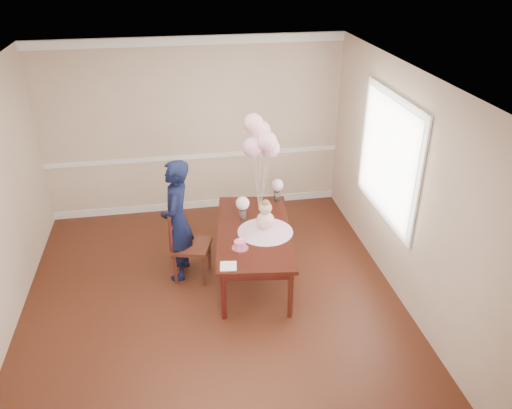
% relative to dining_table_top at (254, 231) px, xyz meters
% --- Properties ---
extents(floor, '(4.50, 5.00, 0.00)m').
position_rel_dining_table_top_xyz_m(floor, '(-0.58, -0.53, -0.66)').
color(floor, '#33150C').
rests_on(floor, ground).
extents(ceiling, '(4.50, 5.00, 0.02)m').
position_rel_dining_table_top_xyz_m(ceiling, '(-0.58, -0.53, 2.04)').
color(ceiling, white).
rests_on(ceiling, wall_back).
extents(wall_back, '(4.50, 0.02, 2.70)m').
position_rel_dining_table_top_xyz_m(wall_back, '(-0.58, 1.97, 0.69)').
color(wall_back, tan).
rests_on(wall_back, floor).
extents(wall_front, '(4.50, 0.02, 2.70)m').
position_rel_dining_table_top_xyz_m(wall_front, '(-0.58, -3.03, 0.69)').
color(wall_front, tan).
rests_on(wall_front, floor).
extents(wall_right, '(0.02, 5.00, 2.70)m').
position_rel_dining_table_top_xyz_m(wall_right, '(1.67, -0.53, 0.69)').
color(wall_right, tan).
rests_on(wall_right, floor).
extents(chair_rail_trim, '(4.50, 0.02, 0.07)m').
position_rel_dining_table_top_xyz_m(chair_rail_trim, '(-0.58, 1.96, 0.24)').
color(chair_rail_trim, white).
rests_on(chair_rail_trim, wall_back).
extents(crown_molding, '(4.50, 0.02, 0.12)m').
position_rel_dining_table_top_xyz_m(crown_molding, '(-0.58, 1.96, 1.97)').
color(crown_molding, white).
rests_on(crown_molding, wall_back).
extents(baseboard_trim, '(4.50, 0.02, 0.12)m').
position_rel_dining_table_top_xyz_m(baseboard_trim, '(-0.58, 1.96, -0.60)').
color(baseboard_trim, silver).
rests_on(baseboard_trim, floor).
extents(window_frame, '(0.02, 1.66, 1.56)m').
position_rel_dining_table_top_xyz_m(window_frame, '(1.65, -0.03, 0.89)').
color(window_frame, white).
rests_on(window_frame, wall_right).
extents(window_blinds, '(0.01, 1.50, 1.40)m').
position_rel_dining_table_top_xyz_m(window_blinds, '(1.63, -0.03, 0.89)').
color(window_blinds, white).
rests_on(window_blinds, wall_right).
extents(dining_table_top, '(1.13, 1.91, 0.05)m').
position_rel_dining_table_top_xyz_m(dining_table_top, '(0.00, 0.00, 0.00)').
color(dining_table_top, black).
rests_on(dining_table_top, table_leg_fl).
extents(table_apron, '(1.03, 1.81, 0.09)m').
position_rel_dining_table_top_xyz_m(table_apron, '(-0.00, -0.00, -0.07)').
color(table_apron, black).
rests_on(table_apron, table_leg_fl).
extents(table_leg_fl, '(0.07, 0.07, 0.63)m').
position_rel_dining_table_top_xyz_m(table_leg_fl, '(-0.49, -0.78, -0.34)').
color(table_leg_fl, black).
rests_on(table_leg_fl, floor).
extents(table_leg_fr, '(0.07, 0.07, 0.63)m').
position_rel_dining_table_top_xyz_m(table_leg_fr, '(0.27, -0.88, -0.34)').
color(table_leg_fr, black).
rests_on(table_leg_fr, floor).
extents(table_leg_bl, '(0.07, 0.07, 0.63)m').
position_rel_dining_table_top_xyz_m(table_leg_bl, '(-0.27, 0.88, -0.34)').
color(table_leg_bl, black).
rests_on(table_leg_bl, floor).
extents(table_leg_br, '(0.07, 0.07, 0.63)m').
position_rel_dining_table_top_xyz_m(table_leg_br, '(0.49, 0.78, -0.34)').
color(table_leg_br, black).
rests_on(table_leg_br, floor).
extents(baby_skirt, '(0.77, 0.77, 0.09)m').
position_rel_dining_table_top_xyz_m(baby_skirt, '(0.13, -0.06, 0.07)').
color(baby_skirt, '#DBA1C5').
rests_on(baby_skirt, dining_table_top).
extents(baby_torso, '(0.22, 0.22, 0.22)m').
position_rel_dining_table_top_xyz_m(baby_torso, '(0.13, -0.06, 0.19)').
color(baby_torso, '#FEA0C1').
rests_on(baby_torso, baby_skirt).
extents(baby_head, '(0.15, 0.15, 0.15)m').
position_rel_dining_table_top_xyz_m(baby_head, '(0.13, -0.06, 0.36)').
color(baby_head, '#D4AA92').
rests_on(baby_head, baby_torso).
extents(baby_hair, '(0.11, 0.11, 0.11)m').
position_rel_dining_table_top_xyz_m(baby_hair, '(0.13, -0.06, 0.41)').
color(baby_hair, brown).
rests_on(baby_hair, baby_head).
extents(cake_platter, '(0.22, 0.22, 0.01)m').
position_rel_dining_table_top_xyz_m(cake_platter, '(-0.23, -0.38, 0.03)').
color(cake_platter, silver).
rests_on(cake_platter, dining_table_top).
extents(birthday_cake, '(0.15, 0.15, 0.09)m').
position_rel_dining_table_top_xyz_m(birthday_cake, '(-0.23, -0.38, 0.08)').
color(birthday_cake, '#EA4988').
rests_on(birthday_cake, cake_platter).
extents(cake_flower_a, '(0.03, 0.03, 0.03)m').
position_rel_dining_table_top_xyz_m(cake_flower_a, '(-0.23, -0.38, 0.13)').
color(cake_flower_a, white).
rests_on(cake_flower_a, birthday_cake).
extents(cake_flower_b, '(0.03, 0.03, 0.03)m').
position_rel_dining_table_top_xyz_m(cake_flower_b, '(-0.20, -0.37, 0.13)').
color(cake_flower_b, white).
rests_on(cake_flower_b, birthday_cake).
extents(rose_vase_near, '(0.10, 0.10, 0.14)m').
position_rel_dining_table_top_xyz_m(rose_vase_near, '(-0.10, 0.29, 0.10)').
color(rose_vase_near, silver).
rests_on(rose_vase_near, dining_table_top).
extents(roses_near, '(0.17, 0.17, 0.17)m').
position_rel_dining_table_top_xyz_m(roses_near, '(-0.10, 0.29, 0.26)').
color(roses_near, '#FDD4DE').
rests_on(roses_near, rose_vase_near).
extents(rose_vase_far, '(0.10, 0.10, 0.14)m').
position_rel_dining_table_top_xyz_m(rose_vase_far, '(0.44, 0.72, 0.10)').
color(rose_vase_far, silver).
rests_on(rose_vase_far, dining_table_top).
extents(roses_far, '(0.17, 0.17, 0.17)m').
position_rel_dining_table_top_xyz_m(roses_far, '(0.44, 0.72, 0.26)').
color(roses_far, silver).
rests_on(roses_far, rose_vase_far).
extents(napkin, '(0.20, 0.20, 0.01)m').
position_rel_dining_table_top_xyz_m(napkin, '(-0.41, -0.72, 0.03)').
color(napkin, white).
rests_on(napkin, dining_table_top).
extents(balloon_weight, '(0.04, 0.04, 0.02)m').
position_rel_dining_table_top_xyz_m(balloon_weight, '(0.15, 0.48, 0.03)').
color(balloon_weight, silver).
rests_on(balloon_weight, dining_table_top).
extents(balloon_a, '(0.25, 0.25, 0.25)m').
position_rel_dining_table_top_xyz_m(balloon_a, '(0.06, 0.49, 0.93)').
color(balloon_a, '#EDA8CA').
rests_on(balloon_a, balloon_ribbon_a).
extents(balloon_b, '(0.25, 0.25, 0.25)m').
position_rel_dining_table_top_xyz_m(balloon_b, '(0.24, 0.43, 1.02)').
color(balloon_b, '#FFB4C9').
rests_on(balloon_b, balloon_ribbon_b).
extents(balloon_c, '(0.25, 0.25, 0.25)m').
position_rel_dining_table_top_xyz_m(balloon_c, '(0.18, 0.57, 1.11)').
color(balloon_c, '#F8AFD1').
rests_on(balloon_c, balloon_ribbon_c).
extents(balloon_d, '(0.25, 0.25, 0.25)m').
position_rel_dining_table_top_xyz_m(balloon_d, '(0.10, 0.60, 1.20)').
color(balloon_d, '#FFB4C2').
rests_on(balloon_d, balloon_ribbon_d).
extents(balloon_e, '(0.25, 0.25, 0.25)m').
position_rel_dining_table_top_xyz_m(balloon_e, '(0.30, 0.54, 0.88)').
color(balloon_e, '#F1AABD').
rests_on(balloon_e, balloon_ribbon_e).
extents(balloon_ribbon_a, '(0.08, 0.01, 0.76)m').
position_rel_dining_table_top_xyz_m(balloon_ribbon_a, '(0.11, 0.49, 0.41)').
color(balloon_ribbon_a, silver).
rests_on(balloon_ribbon_a, balloon_weight).
extents(balloon_ribbon_b, '(0.09, 0.06, 0.85)m').
position_rel_dining_table_top_xyz_m(balloon_ribbon_b, '(0.20, 0.45, 0.46)').
color(balloon_ribbon_b, white).
rests_on(balloon_ribbon_b, balloon_weight).
extents(balloon_ribbon_c, '(0.03, 0.08, 0.94)m').
position_rel_dining_table_top_xyz_m(balloon_ribbon_c, '(0.17, 0.53, 0.50)').
color(balloon_ribbon_c, white).
rests_on(balloon_ribbon_c, balloon_weight).
extents(balloon_ribbon_d, '(0.06, 0.10, 1.03)m').
position_rel_dining_table_top_xyz_m(balloon_ribbon_d, '(0.13, 0.54, 0.55)').
color(balloon_ribbon_d, white).
rests_on(balloon_ribbon_d, balloon_weight).
extents(balloon_ribbon_e, '(0.13, 0.05, 0.70)m').
position_rel_dining_table_top_xyz_m(balloon_ribbon_e, '(0.23, 0.51, 0.39)').
color(balloon_ribbon_e, white).
rests_on(balloon_ribbon_e, balloon_weight).
extents(dining_chair_seat, '(0.55, 0.55, 0.05)m').
position_rel_dining_table_top_xyz_m(dining_chair_seat, '(-0.78, 0.11, -0.20)').
color(dining_chair_seat, '#3A170F').
rests_on(dining_chair_seat, chair_leg_fl).
extents(chair_leg_fl, '(0.05, 0.05, 0.44)m').
position_rel_dining_table_top_xyz_m(chair_leg_fl, '(-1.01, -0.01, -0.44)').
color(chair_leg_fl, '#3C1610').
rests_on(chair_leg_fl, floor).
extents(chair_leg_fr, '(0.05, 0.05, 0.44)m').
position_rel_dining_table_top_xyz_m(chair_leg_fr, '(-0.66, -0.11, -0.44)').
color(chair_leg_fr, '#37190F').
rests_on(chair_leg_fr, floor).
extents(chair_leg_bl, '(0.05, 0.05, 0.44)m').
position_rel_dining_table_top_xyz_m(chair_leg_bl, '(-0.91, 0.34, -0.44)').
color(chair_leg_bl, '#33170E').
rests_on(chair_leg_bl, floor).
extents(chair_leg_br, '(0.05, 0.05, 0.44)m').
position_rel_dining_table_top_xyz_m(chair_leg_br, '(-0.56, 0.24, -0.44)').
color(chair_leg_br, '#38190F').
rests_on(chair_leg_br, floor).
extents(chair_back_post_l, '(0.05, 0.05, 0.57)m').
position_rel_dining_table_top_xyz_m(chair_back_post_l, '(-1.03, -0.01, 0.09)').
color(chair_back_post_l, '#33110D').
rests_on(chair_back_post_l, dining_chair_seat).
extents(chair_back_post_r, '(0.05, 0.05, 0.57)m').
position_rel_dining_table_top_xyz_m(chair_back_post_r, '(-0.93, 0.34, 0.09)').
color(chair_back_post_r, '#3B1F10').
rests_on(chair_back_post_r, dining_chair_seat).
extents(chair_slat_low, '(0.14, 0.40, 0.05)m').
position_rel_dining_table_top_xyz_m(chair_slat_low, '(-0.98, 0.17, -0.03)').
color(chair_slat_low, '#33120E').
rests_on(chair_slat_low, dining_chair_seat).
extents(chair_slat_mid, '(0.14, 0.40, 0.05)m').
position_rel_dining_table_top_xyz_m(chair_slat_mid, '(-0.98, 0.17, 0.13)').
color(chair_slat_mid, '#38130F').
rests_on(chair_slat_mid, dining_chair_seat).
extents(chair_slat_top, '(0.14, 0.40, 0.05)m').
position_rel_dining_table_top_xyz_m(chair_slat_top, '(-0.98, 0.17, 0.30)').
color(chair_slat_top, '#3C1910').
rests_on(chair_slat_top, dining_chair_seat).
extents(woman, '(0.49, 0.65, 1.60)m').
position_rel_dining_table_top_xyz_m(woman, '(-0.94, 0.19, 0.14)').
color(woman, black).
rests_on(woman, floor).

